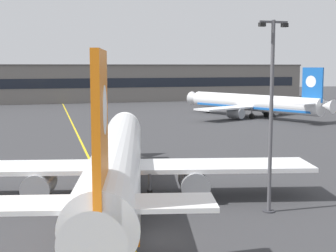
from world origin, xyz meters
name	(u,v)px	position (x,y,z in m)	size (l,w,h in m)	color
ground_plane	(150,240)	(0.00, 0.00, 0.00)	(400.00, 400.00, 0.00)	#353538
taxiway_centreline	(88,156)	(0.00, 30.00, 0.00)	(0.30, 180.00, 0.01)	yellow
airliner_foreground	(117,160)	(-0.27, 9.59, 3.37)	(32.24, 41.02, 11.65)	white
airliner_background	(253,103)	(39.32, 65.15, 3.07)	(28.41, 35.66, 10.61)	white
apron_lamp_post	(271,114)	(10.02, 3.24, 7.39)	(2.24, 0.90, 14.16)	#515156
terminal_building	(79,83)	(9.27, 121.94, 5.68)	(144.88, 12.40, 11.35)	slate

